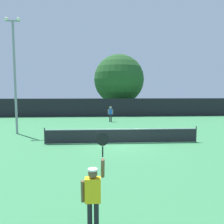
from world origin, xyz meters
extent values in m
plane|color=#387F4C|center=(0.00, 0.00, 0.00)|extent=(120.00, 120.00, 0.00)
cube|color=#232328|center=(0.00, 0.00, 0.48)|extent=(10.02, 0.03, 0.91)
cube|color=white|center=(0.00, 0.00, 0.93)|extent=(10.02, 0.04, 0.06)
cylinder|color=#333338|center=(-5.01, 0.00, 0.54)|extent=(0.08, 0.08, 1.07)
cylinder|color=#333338|center=(5.01, 0.00, 0.54)|extent=(0.08, 0.08, 1.07)
cube|color=black|center=(0.00, 15.38, 1.21)|extent=(39.69, 0.12, 2.41)
cube|color=yellow|center=(-1.65, -9.33, 1.10)|extent=(0.38, 0.22, 0.59)
sphere|color=brown|center=(-1.65, -9.33, 1.50)|extent=(0.23, 0.23, 0.23)
cylinder|color=white|center=(-1.65, -9.33, 1.59)|extent=(0.24, 0.24, 0.04)
cylinder|color=black|center=(-1.73, -9.33, 0.40)|extent=(0.12, 0.12, 0.80)
cylinder|color=black|center=(-1.57, -9.33, 0.40)|extent=(0.12, 0.12, 0.80)
cylinder|color=brown|center=(-1.89, -9.33, 1.07)|extent=(0.09, 0.17, 0.56)
cylinder|color=brown|center=(-1.41, -9.24, 1.59)|extent=(0.09, 0.32, 0.54)
cylinder|color=black|center=(-1.41, -9.18, 1.98)|extent=(0.04, 0.11, 0.28)
ellipsoid|color=black|center=(-1.41, -9.12, 2.27)|extent=(0.30, 0.13, 0.36)
cube|color=blue|center=(-0.21, 10.27, 1.13)|extent=(0.38, 0.22, 0.61)
sphere|color=tan|center=(-0.21, 10.27, 1.55)|extent=(0.23, 0.23, 0.23)
cylinder|color=white|center=(-0.21, 10.27, 1.65)|extent=(0.25, 0.25, 0.04)
cylinder|color=black|center=(-0.29, 10.27, 0.41)|extent=(0.12, 0.12, 0.83)
cylinder|color=black|center=(-0.13, 10.27, 0.41)|extent=(0.12, 0.12, 0.83)
cylinder|color=tan|center=(-0.45, 10.27, 1.10)|extent=(0.09, 0.18, 0.58)
cylinder|color=tan|center=(0.03, 10.27, 1.10)|extent=(0.09, 0.16, 0.58)
sphere|color=#CCE033|center=(-1.83, 3.15, 0.03)|extent=(0.07, 0.07, 0.07)
cylinder|color=gray|center=(-8.10, 3.76, 4.38)|extent=(0.18, 0.18, 8.76)
cube|color=gray|center=(-8.10, 3.76, 8.81)|extent=(1.10, 0.10, 0.10)
sphere|color=#F2EDCC|center=(-8.55, 3.76, 8.94)|extent=(0.28, 0.28, 0.28)
sphere|color=#F2EDCC|center=(-7.65, 3.76, 8.94)|extent=(0.28, 0.28, 0.28)
cylinder|color=brown|center=(1.58, 19.88, 1.16)|extent=(0.56, 0.56, 2.31)
sphere|color=#235123|center=(1.58, 19.88, 5.15)|extent=(7.58, 7.58, 7.58)
cube|color=black|center=(-3.21, 20.94, 0.60)|extent=(1.95, 4.22, 0.90)
cube|color=#2D333D|center=(-3.21, 20.64, 1.37)|extent=(1.73, 2.22, 0.64)
cylinder|color=black|center=(-4.06, 22.34, 0.30)|extent=(0.22, 0.60, 0.60)
cylinder|color=black|center=(-2.36, 22.34, 0.30)|extent=(0.22, 0.60, 0.60)
cylinder|color=black|center=(-4.06, 19.54, 0.30)|extent=(0.22, 0.60, 0.60)
cylinder|color=black|center=(-2.36, 19.54, 0.30)|extent=(0.22, 0.60, 0.60)
cube|color=red|center=(9.77, 23.38, 0.60)|extent=(2.16, 4.31, 0.90)
cube|color=#2D333D|center=(9.77, 23.08, 1.37)|extent=(1.84, 2.30, 0.64)
cylinder|color=black|center=(8.92, 24.78, 0.30)|extent=(0.22, 0.60, 0.60)
cylinder|color=black|center=(10.62, 24.78, 0.30)|extent=(0.22, 0.60, 0.60)
cylinder|color=black|center=(8.92, 21.98, 0.30)|extent=(0.22, 0.60, 0.60)
cylinder|color=black|center=(10.62, 21.98, 0.30)|extent=(0.22, 0.60, 0.60)
camera|label=1|loc=(-1.50, -14.49, 3.45)|focal=35.97mm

